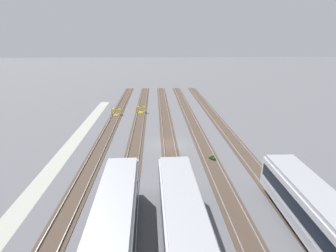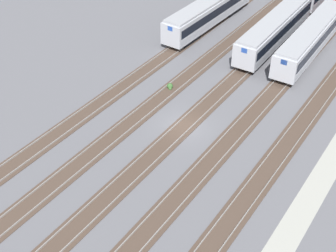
# 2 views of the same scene
# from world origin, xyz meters

# --- Properties ---
(ground_plane) EXTENTS (400.00, 400.00, 0.00)m
(ground_plane) POSITION_xyz_m (0.00, 0.00, 0.00)
(ground_plane) COLOR #5B5B60
(service_walkway) EXTENTS (54.00, 2.00, 0.01)m
(service_walkway) POSITION_xyz_m (0.00, -13.47, 0.00)
(service_walkway) COLOR #9E9E93
(service_walkway) RESTS_ON ground
(rail_track_nearest) EXTENTS (90.00, 2.23, 0.21)m
(rail_track_nearest) POSITION_xyz_m (0.00, -9.29, 0.04)
(rail_track_nearest) COLOR #47382D
(rail_track_nearest) RESTS_ON ground
(rail_track_near_inner) EXTENTS (90.00, 2.24, 0.21)m
(rail_track_near_inner) POSITION_xyz_m (0.00, -4.64, 0.04)
(rail_track_near_inner) COLOR #47382D
(rail_track_near_inner) RESTS_ON ground
(rail_track_middle) EXTENTS (90.00, 2.24, 0.21)m
(rail_track_middle) POSITION_xyz_m (0.00, 0.00, 0.04)
(rail_track_middle) COLOR #47382D
(rail_track_middle) RESTS_ON ground
(rail_track_far_inner) EXTENTS (90.00, 2.23, 0.21)m
(rail_track_far_inner) POSITION_xyz_m (0.00, 4.64, 0.04)
(rail_track_far_inner) COLOR #47382D
(rail_track_far_inner) RESTS_ON ground
(rail_track_farthest) EXTENTS (90.00, 2.23, 0.21)m
(rail_track_farthest) POSITION_xyz_m (0.00, 9.29, 0.04)
(rail_track_farthest) COLOR #47382D
(rail_track_farthest) RESTS_ON ground
(subway_car_front_row_leftmost) EXTENTS (18.06, 3.22, 3.70)m
(subway_car_front_row_leftmost) POSITION_xyz_m (20.77, 9.32, 2.04)
(subway_car_front_row_leftmost) COLOR #ADAFB7
(subway_car_front_row_leftmost) RESTS_ON ground
(subway_car_front_row_left_inner) EXTENTS (18.05, 3.15, 3.70)m
(subway_car_front_row_left_inner) POSITION_xyz_m (20.77, -0.05, 2.04)
(subway_car_front_row_left_inner) COLOR #ADAFB7
(subway_car_front_row_left_inner) RESTS_ON ground
(subway_car_front_row_centre) EXTENTS (18.06, 3.24, 3.70)m
(subway_car_front_row_centre) POSITION_xyz_m (20.77, -4.60, 2.04)
(subway_car_front_row_centre) COLOR #ADAFB7
(subway_car_front_row_centre) RESTS_ON ground
(weed_clump) EXTENTS (0.92, 0.70, 0.64)m
(weed_clump) POSITION_xyz_m (4.96, 4.94, 0.24)
(weed_clump) COLOR #38602D
(weed_clump) RESTS_ON ground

